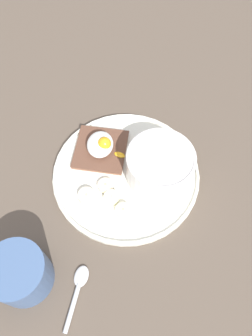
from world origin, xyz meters
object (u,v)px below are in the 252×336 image
object	(u,v)px
banana_slice_right	(105,185)
coffee_mug	(20,273)
oatmeal_bowl	(160,164)
poached_egg	(101,144)
spoon	(78,289)
toast_slice	(101,149)
banana_slice_left	(121,210)
banana_slice_front	(111,197)
banana_slice_back	(87,196)

from	to	relation	value
banana_slice_right	coffee_mug	distance (cm)	21.46
oatmeal_bowl	poached_egg	bearing A→B (deg)	70.08
poached_egg	spoon	xyz separation A→B (cm)	(-26.92, 1.33, -3.20)
toast_slice	spoon	distance (cm)	27.04
poached_egg	banana_slice_left	size ratio (longest dim) A/B	2.11
banana_slice_front	toast_slice	bearing A→B (deg)	16.57
banana_slice_left	banana_slice_right	distance (cm)	5.98
banana_slice_front	spoon	world-z (taller)	banana_slice_front
toast_slice	banana_slice_back	xyz separation A→B (cm)	(-10.47, 1.58, 0.02)
poached_egg	banana_slice_left	bearing A→B (deg)	-158.83
toast_slice	poached_egg	bearing A→B (deg)	-109.16
banana_slice_back	spoon	bearing A→B (deg)	-178.44
oatmeal_bowl	toast_slice	size ratio (longest dim) A/B	1.15
poached_egg	banana_slice_right	world-z (taller)	poached_egg
banana_slice_front	spoon	distance (cm)	17.06
banana_slice_right	spoon	world-z (taller)	banana_slice_right
toast_slice	poached_egg	world-z (taller)	poached_egg
oatmeal_bowl	spoon	distance (cm)	26.47
oatmeal_bowl	banana_slice_right	xyz separation A→B (cm)	(-3.77, 10.04, -2.92)
coffee_mug	spoon	distance (cm)	9.79
coffee_mug	banana_slice_back	bearing A→B (deg)	-29.11
banana_slice_front	coffee_mug	xyz separation A→B (cm)	(-15.24, 13.22, 2.42)
banana_slice_right	poached_egg	bearing A→B (deg)	11.03
banana_slice_left	banana_slice_back	size ratio (longest dim) A/B	1.11
banana_slice_back	coffee_mug	size ratio (longest dim) A/B	0.35
oatmeal_bowl	banana_slice_right	bearing A→B (deg)	110.58
spoon	oatmeal_bowl	bearing A→B (deg)	-29.63
toast_slice	spoon	world-z (taller)	toast_slice
toast_slice	banana_slice_back	world-z (taller)	banana_slice_back
banana_slice_right	coffee_mug	xyz separation A→B (cm)	(-17.71, 11.84, 2.52)
oatmeal_bowl	banana_slice_left	world-z (taller)	oatmeal_bowl
banana_slice_left	banana_slice_right	bearing A→B (deg)	35.00
spoon	banana_slice_back	bearing A→B (deg)	1.56
toast_slice	poached_egg	distance (cm)	2.01
toast_slice	spoon	size ratio (longest dim) A/B	1.02
coffee_mug	toast_slice	bearing A→B (deg)	-21.39
spoon	toast_slice	bearing A→B (deg)	-2.39
banana_slice_back	spoon	size ratio (longest dim) A/B	0.31
toast_slice	banana_slice_back	size ratio (longest dim) A/B	3.28
poached_egg	coffee_mug	xyz separation A→B (cm)	(-25.69, 10.29, 0.54)
oatmeal_bowl	banana_slice_right	world-z (taller)	oatmeal_bowl
oatmeal_bowl	spoon	bearing A→B (deg)	150.37
oatmeal_bowl	banana_slice_front	size ratio (longest dim) A/B	3.09
toast_slice	banana_slice_back	bearing A→B (deg)	171.42
oatmeal_bowl	banana_slice_front	bearing A→B (deg)	125.80
banana_slice_left	poached_egg	bearing A→B (deg)	21.17
oatmeal_bowl	coffee_mug	xyz separation A→B (cm)	(-21.49, 21.88, -0.40)
oatmeal_bowl	banana_slice_back	size ratio (longest dim) A/B	3.78
banana_slice_front	banana_slice_back	bearing A→B (deg)	89.42
banana_slice_left	banana_slice_back	distance (cm)	7.20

